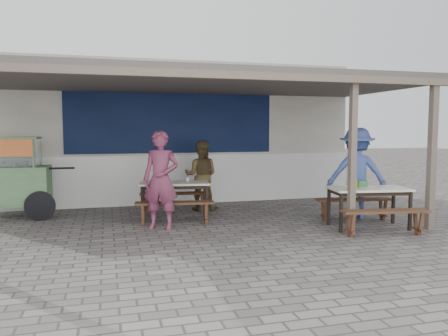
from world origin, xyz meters
TOP-DOWN VIEW (x-y plane):
  - ground at (0.00, 0.00)m, footprint 60.00×60.00m
  - back_wall at (-0.00, 3.58)m, footprint 9.00×1.28m
  - warung_roof at (0.02, 0.90)m, footprint 9.00×4.21m
  - table_left at (-0.43, 1.18)m, footprint 1.48×0.87m
  - bench_left_street at (-0.52, 0.56)m, footprint 1.52×0.50m
  - bench_left_wall at (-0.34, 1.79)m, footprint 1.52×0.50m
  - table_right at (2.90, -0.59)m, footprint 1.50×0.92m
  - bench_right_street at (2.81, -1.23)m, footprint 1.54×0.49m
  - bench_right_wall at (2.99, 0.04)m, footprint 1.54×0.49m
  - vendor_cart at (-3.65, 2.08)m, footprint 2.12×0.85m
  - patron_street_side at (-0.81, 0.36)m, footprint 0.77×0.65m
  - patron_wall_side at (0.30, 2.00)m, footprint 0.92×0.82m
  - patron_right_table at (3.18, 0.27)m, footprint 1.38×1.14m
  - tissue_box at (2.75, -0.39)m, footprint 0.16×0.16m
  - donation_box at (2.83, -0.45)m, footprint 0.19×0.13m
  - condiment_jar at (-0.14, 1.33)m, footprint 0.07×0.07m
  - condiment_bowl at (-0.67, 1.33)m, footprint 0.24×0.24m

SIDE VIEW (x-z plane):
  - ground at x=0.00m, z-range 0.00..0.00m
  - bench_left_street at x=-0.52m, z-range 0.11..0.56m
  - bench_left_wall at x=-0.34m, z-range 0.11..0.56m
  - bench_right_street at x=2.81m, z-range 0.11..0.56m
  - bench_right_wall at x=2.99m, z-range 0.11..0.56m
  - table_left at x=-0.43m, z-range 0.30..1.05m
  - table_right at x=2.90m, z-range 0.30..1.05m
  - condiment_bowl at x=-0.67m, z-range 0.75..0.80m
  - patron_wall_side at x=0.30m, z-range 0.00..1.57m
  - condiment_jar at x=-0.14m, z-range 0.75..0.83m
  - tissue_box at x=2.75m, z-range 0.75..0.87m
  - donation_box at x=2.83m, z-range 0.75..0.87m
  - patron_street_side at x=-0.81m, z-range 0.00..1.81m
  - vendor_cart at x=-3.65m, z-range 0.07..1.74m
  - patron_right_table at x=3.18m, z-range 0.00..1.86m
  - back_wall at x=0.00m, z-range -0.03..3.47m
  - warung_roof at x=0.02m, z-range 1.31..4.12m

